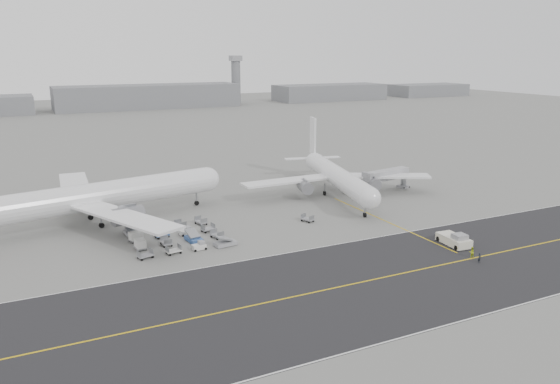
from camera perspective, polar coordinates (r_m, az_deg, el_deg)
name	(u,v)px	position (r m, az deg, el deg)	size (l,w,h in m)	color
ground	(262,252)	(94.39, -1.89, -6.33)	(700.00, 700.00, 0.00)	gray
taxiway	(343,286)	(81.96, 6.61, -9.74)	(220.00, 59.00, 0.03)	#252427
horizon_buildings	(133,109)	(348.57, -15.15, 8.42)	(520.00, 28.00, 28.00)	slate
control_tower	(236,79)	(371.80, -4.63, 11.72)	(7.00, 7.00, 31.25)	slate
airliner_a	(95,197)	(114.28, -18.73, -0.45)	(55.86, 54.76, 19.45)	white
airliner_b	(336,176)	(131.25, 5.89, 1.71)	(45.68, 46.70, 16.36)	white
pushback_tug	(454,240)	(102.30, 17.77, -4.77)	(3.67, 8.65, 2.45)	silver
jet_bridge	(387,176)	(136.80, 11.09, 1.66)	(14.88, 5.18, 5.55)	gray
gse_cluster	(177,240)	(102.21, -10.76, -4.93)	(21.69, 20.91, 1.95)	#A1A1A6
stray_dolly	(307,222)	(111.14, 2.89, -3.10)	(1.54, 2.50, 1.54)	silver
ground_crew_a	(479,258)	(95.27, 20.12, -6.50)	(0.62, 0.41, 1.70)	black
ground_crew_b	(472,252)	(97.35, 19.39, -5.93)	(0.91, 0.71, 1.87)	#B5CA17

